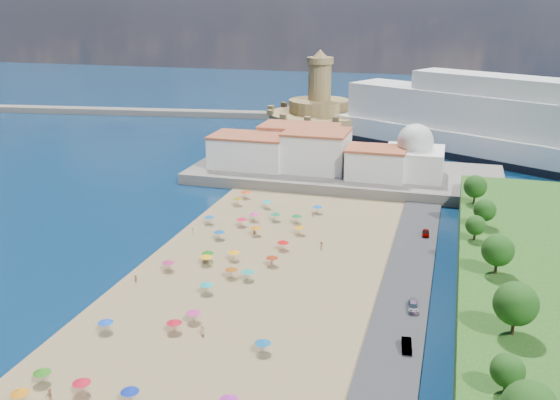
% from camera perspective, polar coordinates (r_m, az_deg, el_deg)
% --- Properties ---
extents(ground, '(700.00, 700.00, 0.00)m').
position_cam_1_polar(ground, '(121.07, -5.10, -6.96)').
color(ground, '#071938').
rests_on(ground, ground).
extents(terrace, '(90.00, 36.00, 3.00)m').
position_cam_1_polar(terrace, '(184.58, 5.88, 2.33)').
color(terrace, '#59544C').
rests_on(terrace, ground).
extents(jetty, '(18.00, 70.00, 2.40)m').
position_cam_1_polar(jetty, '(222.28, 1.89, 5.01)').
color(jetty, '#59544C').
rests_on(jetty, ground).
extents(breakwater, '(199.03, 34.77, 2.60)m').
position_cam_1_polar(breakwater, '(300.32, -14.53, 7.85)').
color(breakwater, '#59544C').
rests_on(breakwater, ground).
extents(waterfront_buildings, '(57.00, 29.00, 11.00)m').
position_cam_1_polar(waterfront_buildings, '(186.19, 2.02, 4.57)').
color(waterfront_buildings, silver).
rests_on(waterfront_buildings, terrace).
extents(domed_building, '(16.00, 16.00, 15.00)m').
position_cam_1_polar(domed_building, '(178.56, 12.18, 3.96)').
color(domed_building, silver).
rests_on(domed_building, terrace).
extents(fortress, '(40.00, 40.00, 32.40)m').
position_cam_1_polar(fortress, '(249.83, 3.59, 7.70)').
color(fortress, '#9A7F4D').
rests_on(fortress, ground).
extents(cruise_ship, '(146.24, 92.25, 33.56)m').
position_cam_1_polar(cruise_ship, '(214.87, 20.80, 5.78)').
color(cruise_ship, black).
rests_on(cruise_ship, ground).
extents(beach_parasols, '(31.43, 112.28, 2.20)m').
position_cam_1_polar(beach_parasols, '(115.70, -6.79, -7.07)').
color(beach_parasols, gray).
rests_on(beach_parasols, beach).
extents(beachgoers, '(32.07, 89.33, 1.81)m').
position_cam_1_polar(beachgoers, '(117.73, -5.50, -7.13)').
color(beachgoers, tan).
rests_on(beachgoers, beach).
extents(parked_cars, '(2.30, 74.16, 1.39)m').
position_cam_1_polar(parked_cars, '(104.66, 11.88, -10.67)').
color(parked_cars, gray).
rests_on(parked_cars, promenade).
extents(hillside_trees, '(10.22, 103.88, 7.89)m').
position_cam_1_polar(hillside_trees, '(100.75, 19.38, -6.95)').
color(hillside_trees, '#382314').
rests_on(hillside_trees, hillside).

